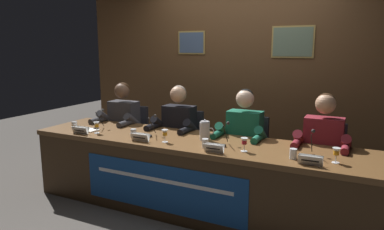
# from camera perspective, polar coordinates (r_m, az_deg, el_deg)

# --- Properties ---
(ground_plane) EXTENTS (12.00, 12.00, 0.00)m
(ground_plane) POSITION_cam_1_polar(r_m,az_deg,el_deg) (3.77, 0.00, -14.83)
(ground_plane) COLOR #4C4742
(wall_back_panelled) EXTENTS (4.67, 0.14, 2.60)m
(wall_back_panelled) POSITION_cam_1_polar(r_m,az_deg,el_deg) (4.74, 7.76, 6.73)
(wall_back_panelled) COLOR brown
(wall_back_panelled) RESTS_ON ground_plane
(conference_table) EXTENTS (3.47, 0.81, 0.73)m
(conference_table) POSITION_cam_1_polar(r_m,az_deg,el_deg) (3.49, -0.86, -8.02)
(conference_table) COLOR brown
(conference_table) RESTS_ON ground_plane
(chair_far_left) EXTENTS (0.44, 0.44, 0.89)m
(chair_far_left) POSITION_cam_1_polar(r_m,az_deg,el_deg) (4.68, -9.97, -4.27)
(chair_far_left) COLOR black
(chair_far_left) RESTS_ON ground_plane
(panelist_far_left) EXTENTS (0.51, 0.48, 1.21)m
(panelist_far_left) POSITION_cam_1_polar(r_m,az_deg,el_deg) (4.46, -11.58, -1.43)
(panelist_far_left) COLOR black
(panelist_far_left) RESTS_ON ground_plane
(nameplate_far_left) EXTENTS (0.20, 0.06, 0.08)m
(nameplate_far_left) POSITION_cam_1_polar(r_m,az_deg,el_deg) (3.92, -17.65, -2.36)
(nameplate_far_left) COLOR white
(nameplate_far_left) RESTS_ON conference_table
(juice_glass_far_left) EXTENTS (0.06, 0.06, 0.12)m
(juice_glass_far_left) POSITION_cam_1_polar(r_m,az_deg,el_deg) (3.89, -15.23, -1.64)
(juice_glass_far_left) COLOR white
(juice_glass_far_left) RESTS_ON conference_table
(water_cup_far_left) EXTENTS (0.06, 0.06, 0.08)m
(water_cup_far_left) POSITION_cam_1_polar(r_m,az_deg,el_deg) (4.17, -18.54, -1.67)
(water_cup_far_left) COLOR silver
(water_cup_far_left) RESTS_ON conference_table
(microphone_far_left) EXTENTS (0.06, 0.17, 0.22)m
(microphone_far_left) POSITION_cam_1_polar(r_m,az_deg,el_deg) (4.10, -14.93, -1.16)
(microphone_far_left) COLOR black
(microphone_far_left) RESTS_ON conference_table
(chair_center_left) EXTENTS (0.44, 0.44, 0.89)m
(chair_center_left) POSITION_cam_1_polar(r_m,az_deg,el_deg) (4.27, -1.31, -5.56)
(chair_center_left) COLOR black
(chair_center_left) RESTS_ON ground_plane
(panelist_center_left) EXTENTS (0.51, 0.48, 1.21)m
(panelist_center_left) POSITION_cam_1_polar(r_m,az_deg,el_deg) (4.03, -2.63, -2.51)
(panelist_center_left) COLOR black
(panelist_center_left) RESTS_ON ground_plane
(nameplate_center_left) EXTENTS (0.20, 0.06, 0.08)m
(nameplate_center_left) POSITION_cam_1_polar(r_m,az_deg,el_deg) (3.48, -8.41, -3.59)
(nameplate_center_left) COLOR white
(nameplate_center_left) RESTS_ON conference_table
(juice_glass_center_left) EXTENTS (0.06, 0.06, 0.12)m
(juice_glass_center_left) POSITION_cam_1_polar(r_m,az_deg,el_deg) (3.41, -4.43, -3.02)
(juice_glass_center_left) COLOR white
(juice_glass_center_left) RESTS_ON conference_table
(water_cup_center_left) EXTENTS (0.06, 0.06, 0.08)m
(water_cup_center_left) POSITION_cam_1_polar(r_m,az_deg,el_deg) (3.65, -9.49, -2.98)
(water_cup_center_left) COLOR silver
(water_cup_center_left) RESTS_ON conference_table
(microphone_center_left) EXTENTS (0.06, 0.17, 0.22)m
(microphone_center_left) POSITION_cam_1_polar(r_m,az_deg,el_deg) (3.66, -6.65, -2.30)
(microphone_center_left) COLOR black
(microphone_center_left) RESTS_ON conference_table
(chair_center_right) EXTENTS (0.44, 0.44, 0.89)m
(chair_center_right) POSITION_cam_1_polar(r_m,az_deg,el_deg) (3.99, 8.92, -6.91)
(chair_center_right) COLOR black
(chair_center_right) RESTS_ON ground_plane
(panelist_center_right) EXTENTS (0.51, 0.48, 1.21)m
(panelist_center_right) POSITION_cam_1_polar(r_m,az_deg,el_deg) (3.73, 8.13, -3.73)
(panelist_center_right) COLOR black
(panelist_center_right) RESTS_ON ground_plane
(nameplate_center_right) EXTENTS (0.18, 0.06, 0.08)m
(nameplate_center_right) POSITION_cam_1_polar(r_m,az_deg,el_deg) (3.08, 3.59, -5.39)
(nameplate_center_right) COLOR white
(nameplate_center_right) RESTS_ON conference_table
(juice_glass_center_right) EXTENTS (0.06, 0.06, 0.12)m
(juice_glass_center_right) POSITION_cam_1_polar(r_m,az_deg,el_deg) (3.13, 8.48, -4.37)
(juice_glass_center_right) COLOR white
(juice_glass_center_right) RESTS_ON conference_table
(water_cup_center_right) EXTENTS (0.06, 0.06, 0.08)m
(water_cup_center_right) POSITION_cam_1_polar(r_m,az_deg,el_deg) (3.22, 2.17, -4.69)
(water_cup_center_right) COLOR silver
(water_cup_center_right) RESTS_ON conference_table
(microphone_center_right) EXTENTS (0.06, 0.17, 0.22)m
(microphone_center_right) POSITION_cam_1_polar(r_m,az_deg,el_deg) (3.30, 5.31, -3.73)
(microphone_center_right) COLOR black
(microphone_center_right) RESTS_ON conference_table
(chair_far_right) EXTENTS (0.44, 0.44, 0.89)m
(chair_far_right) POSITION_cam_1_polar(r_m,az_deg,el_deg) (3.84, 20.38, -8.16)
(chair_far_right) COLOR black
(chair_far_right) RESTS_ON ground_plane
(panelist_far_right) EXTENTS (0.51, 0.48, 1.21)m
(panelist_far_right) POSITION_cam_1_polar(r_m,az_deg,el_deg) (3.57, 20.33, -4.95)
(panelist_far_right) COLOR black
(panelist_far_right) RESTS_ON ground_plane
(nameplate_far_right) EXTENTS (0.19, 0.06, 0.08)m
(nameplate_far_right) POSITION_cam_1_polar(r_m,az_deg,el_deg) (2.91, 18.65, -6.96)
(nameplate_far_right) COLOR white
(nameplate_far_right) RESTS_ON conference_table
(juice_glass_far_right) EXTENTS (0.06, 0.06, 0.12)m
(juice_glass_far_right) POSITION_cam_1_polar(r_m,az_deg,el_deg) (3.02, 22.37, -5.65)
(juice_glass_far_right) COLOR white
(juice_glass_far_right) RESTS_ON conference_table
(water_cup_far_right) EXTENTS (0.06, 0.06, 0.08)m
(water_cup_far_right) POSITION_cam_1_polar(r_m,az_deg,el_deg) (3.03, 16.09, -6.14)
(water_cup_far_right) COLOR silver
(water_cup_far_right) RESTS_ON conference_table
(microphone_far_right) EXTENTS (0.06, 0.17, 0.22)m
(microphone_far_right) POSITION_cam_1_polar(r_m,az_deg,el_deg) (3.13, 18.74, -5.05)
(microphone_far_right) COLOR black
(microphone_far_right) RESTS_ON conference_table
(water_pitcher_central) EXTENTS (0.15, 0.10, 0.21)m
(water_pitcher_central) POSITION_cam_1_polar(r_m,az_deg,el_deg) (3.48, 2.10, -2.57)
(water_pitcher_central) COLOR silver
(water_pitcher_central) RESTS_ON conference_table
(document_stack_far_left) EXTENTS (0.22, 0.17, 0.01)m
(document_stack_far_left) POSITION_cam_1_polar(r_m,az_deg,el_deg) (4.06, -16.44, -2.33)
(document_stack_far_left) COLOR white
(document_stack_far_left) RESTS_ON conference_table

